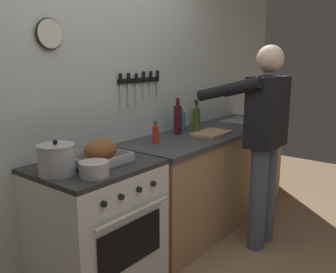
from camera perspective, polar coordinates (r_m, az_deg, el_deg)
wall_back at (r=2.72m, az=-13.26°, el=6.31°), size 6.00×0.13×2.60m
counter_block at (r=3.57m, az=6.64°, el=-5.96°), size 2.03×0.65×0.90m
stove at (r=2.55m, az=-11.02°, el=-13.99°), size 0.76×0.67×0.90m
person_cook at (r=3.06m, az=14.62°, el=0.28°), size 0.51×0.63×1.66m
roasting_pan at (r=2.34m, az=-10.44°, el=-2.58°), size 0.35×0.26×0.17m
stock_pot at (r=2.21m, az=-16.99°, el=-3.41°), size 0.22×0.22×0.20m
saucepan at (r=2.13m, az=-11.41°, el=-5.01°), size 0.17×0.17×0.09m
cutting_board at (r=3.26m, az=6.78°, el=0.54°), size 0.36×0.24×0.02m
bottle_wine_red at (r=3.23m, az=1.52°, el=2.74°), size 0.07×0.07×0.32m
bottle_dish_soap at (r=3.41m, az=2.20°, el=2.52°), size 0.06×0.06×0.22m
bottle_hot_sauce at (r=2.90m, az=-1.96°, el=0.40°), size 0.05×0.05×0.17m
bottle_cooking_oil at (r=3.61m, az=4.35°, el=3.32°), size 0.07×0.07×0.26m
bottle_olive_oil at (r=3.27m, az=4.44°, el=2.57°), size 0.07×0.07×0.28m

